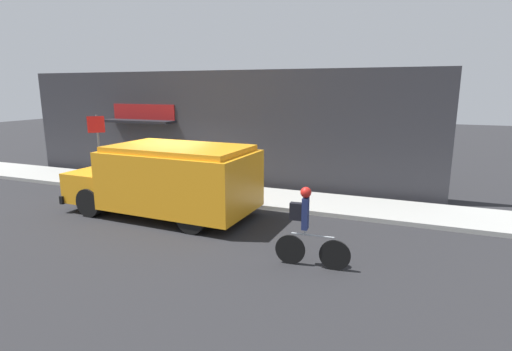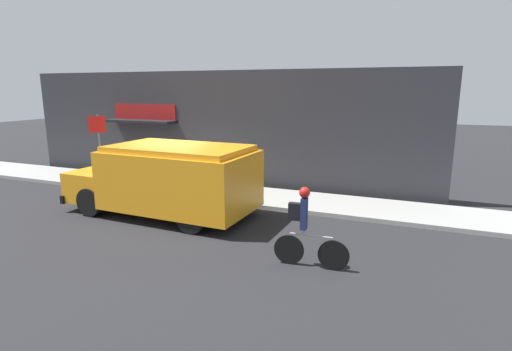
{
  "view_description": "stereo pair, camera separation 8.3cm",
  "coord_description": "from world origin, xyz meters",
  "px_view_note": "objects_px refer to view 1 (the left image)",
  "views": [
    {
      "loc": [
        7.36,
        -10.99,
        3.65
      ],
      "look_at": [
        3.08,
        -0.2,
        1.1
      ],
      "focal_mm": 28.0,
      "sensor_mm": 36.0,
      "label": 1
    },
    {
      "loc": [
        7.44,
        -10.95,
        3.65
      ],
      "look_at": [
        3.08,
        -0.2,
        1.1
      ],
      "focal_mm": 28.0,
      "sensor_mm": 36.0,
      "label": 2
    }
  ],
  "objects_px": {
    "school_bus": "(168,179)",
    "trash_bin": "(182,172)",
    "stop_sign_post": "(98,138)",
    "cyclist": "(307,228)"
  },
  "relations": [
    {
      "from": "cyclist",
      "to": "trash_bin",
      "type": "relative_size",
      "value": 2.12
    },
    {
      "from": "stop_sign_post",
      "to": "cyclist",
      "type": "bearing_deg",
      "value": -23.49
    },
    {
      "from": "stop_sign_post",
      "to": "school_bus",
      "type": "bearing_deg",
      "value": -24.6
    },
    {
      "from": "cyclist",
      "to": "trash_bin",
      "type": "height_order",
      "value": "cyclist"
    },
    {
      "from": "school_bus",
      "to": "cyclist",
      "type": "bearing_deg",
      "value": -20.34
    },
    {
      "from": "trash_bin",
      "to": "stop_sign_post",
      "type": "bearing_deg",
      "value": -156.97
    },
    {
      "from": "trash_bin",
      "to": "cyclist",
      "type": "bearing_deg",
      "value": -39.55
    },
    {
      "from": "school_bus",
      "to": "trash_bin",
      "type": "xyz_separation_m",
      "value": [
        -1.58,
        3.2,
        -0.55
      ]
    },
    {
      "from": "stop_sign_post",
      "to": "trash_bin",
      "type": "relative_size",
      "value": 3.18
    },
    {
      "from": "school_bus",
      "to": "trash_bin",
      "type": "relative_size",
      "value": 7.06
    }
  ]
}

